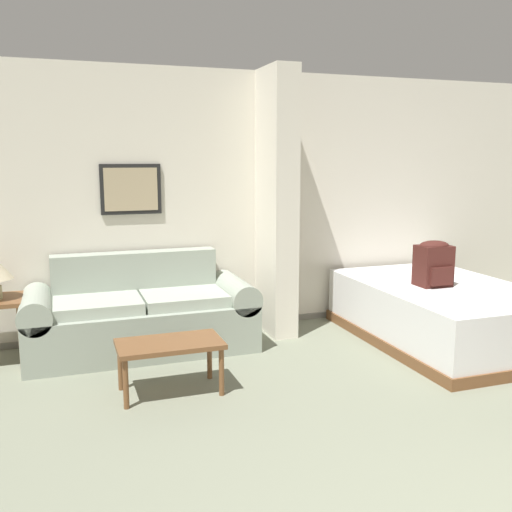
# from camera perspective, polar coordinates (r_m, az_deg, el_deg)

# --- Properties ---
(wall_back) EXTENTS (6.90, 0.16, 2.60)m
(wall_back) POSITION_cam_1_polar(r_m,az_deg,el_deg) (5.93, -0.03, 5.45)
(wall_back) COLOR silver
(wall_back) RESTS_ON ground_plane
(wall_partition_pillar) EXTENTS (0.24, 0.60, 2.60)m
(wall_partition_pillar) POSITION_cam_1_polar(r_m,az_deg,el_deg) (5.63, 2.07, 5.26)
(wall_partition_pillar) COLOR silver
(wall_partition_pillar) RESTS_ON ground_plane
(couch) EXTENTS (2.05, 0.84, 0.87)m
(couch) POSITION_cam_1_polar(r_m,az_deg,el_deg) (5.34, -11.42, -5.87)
(couch) COLOR #99A393
(couch) RESTS_ON ground_plane
(coffee_table) EXTENTS (0.78, 0.43, 0.40)m
(coffee_table) POSITION_cam_1_polar(r_m,az_deg,el_deg) (4.34, -8.62, -9.09)
(coffee_table) COLOR brown
(coffee_table) RESTS_ON ground_plane
(bed) EXTENTS (1.42, 2.13, 0.55)m
(bed) POSITION_cam_1_polar(r_m,az_deg,el_deg) (5.79, 18.03, -5.34)
(bed) COLOR brown
(bed) RESTS_ON ground_plane
(backpack) EXTENTS (0.31, 0.26, 0.43)m
(backpack) POSITION_cam_1_polar(r_m,az_deg,el_deg) (5.60, 17.34, -0.63)
(backpack) COLOR #471E19
(backpack) RESTS_ON bed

